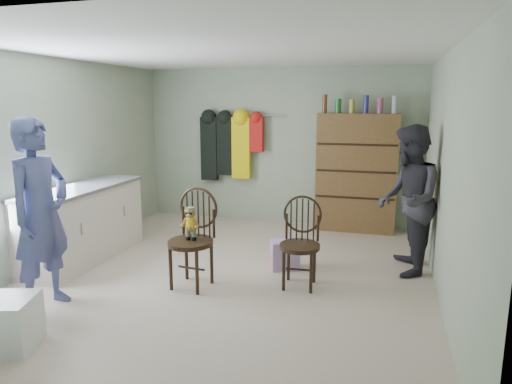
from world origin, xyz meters
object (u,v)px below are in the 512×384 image
(counter, at_px, (83,223))
(chair_front, at_px, (193,232))
(dresser, at_px, (356,172))
(chair_far, at_px, (301,239))

(counter, bearing_deg, chair_front, -13.47)
(counter, xyz_separation_m, chair_front, (1.67, -0.40, 0.12))
(dresser, bearing_deg, chair_far, -100.07)
(dresser, bearing_deg, counter, -144.31)
(chair_far, bearing_deg, dresser, 77.96)
(chair_front, height_order, dresser, dresser)
(chair_front, height_order, chair_far, chair_front)
(counter, distance_m, dresser, 3.96)
(chair_far, bearing_deg, chair_front, -165.83)
(chair_far, xyz_separation_m, dresser, (0.42, 2.38, 0.39))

